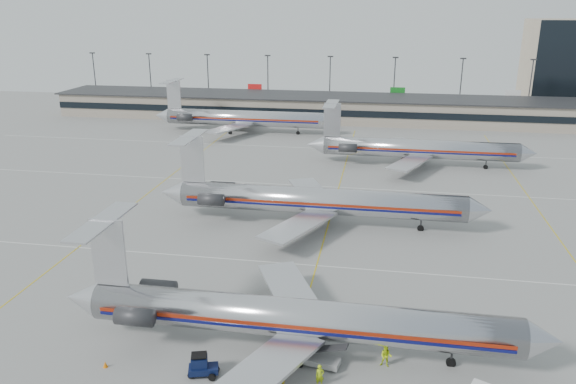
# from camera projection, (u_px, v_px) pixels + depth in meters

# --- Properties ---
(ground) EXTENTS (260.00, 260.00, 0.00)m
(ground) POSITION_uv_depth(u_px,v_px,m) (304.00, 309.00, 55.81)
(ground) COLOR gray
(ground) RESTS_ON ground
(apron_markings) EXTENTS (160.00, 0.15, 0.02)m
(apron_markings) POSITION_uv_depth(u_px,v_px,m) (317.00, 266.00, 65.15)
(apron_markings) COLOR silver
(apron_markings) RESTS_ON ground
(terminal) EXTENTS (162.00, 17.00, 6.25)m
(terminal) POSITION_uv_depth(u_px,v_px,m) (358.00, 108.00, 146.38)
(terminal) COLOR gray
(terminal) RESTS_ON ground
(light_mast_row) EXTENTS (163.60, 0.40, 15.28)m
(light_mast_row) POSITION_uv_depth(u_px,v_px,m) (362.00, 81.00, 157.78)
(light_mast_row) COLOR #38383D
(light_mast_row) RESTS_ON ground
(jet_foreground) EXTENTS (43.07, 25.36, 11.27)m
(jet_foreground) POSITION_uv_depth(u_px,v_px,m) (289.00, 317.00, 48.25)
(jet_foreground) COLOR silver
(jet_foreground) RESTS_ON ground
(jet_second_row) EXTENTS (45.41, 26.74, 11.89)m
(jet_second_row) POSITION_uv_depth(u_px,v_px,m) (313.00, 200.00, 76.53)
(jet_second_row) COLOR silver
(jet_second_row) RESTS_ON ground
(jet_third_row) EXTENTS (42.03, 25.85, 11.49)m
(jet_third_row) POSITION_uv_depth(u_px,v_px,m) (414.00, 148.00, 104.78)
(jet_third_row) COLOR silver
(jet_third_row) RESTS_ON ground
(jet_back_row) EXTENTS (44.03, 27.08, 12.04)m
(jet_back_row) POSITION_uv_depth(u_px,v_px,m) (241.00, 118.00, 132.36)
(jet_back_row) COLOR silver
(jet_back_row) RESTS_ON ground
(tug_left) EXTENTS (2.63, 1.81, 1.95)m
(tug_left) POSITION_uv_depth(u_px,v_px,m) (202.00, 366.00, 45.57)
(tug_left) COLOR #091234
(tug_left) RESTS_ON ground
(belt_loader) EXTENTS (4.59, 2.07, 2.36)m
(belt_loader) POSITION_uv_depth(u_px,v_px,m) (318.00, 359.00, 46.95)
(belt_loader) COLOR gray
(belt_loader) RESTS_ON ground
(ramp_worker_near) EXTENTS (0.79, 0.64, 1.87)m
(ramp_worker_near) POSITION_uv_depth(u_px,v_px,m) (320.00, 376.00, 44.31)
(ramp_worker_near) COLOR #A7C812
(ramp_worker_near) RESTS_ON ground
(ramp_worker_far) EXTENTS (1.06, 0.88, 1.97)m
(ramp_worker_far) POSITION_uv_depth(u_px,v_px,m) (386.00, 356.00, 46.68)
(ramp_worker_far) COLOR #C9E915
(ramp_worker_far) RESTS_ON ground
(cone_left) EXTENTS (0.43, 0.43, 0.55)m
(cone_left) POSITION_uv_depth(u_px,v_px,m) (105.00, 364.00, 46.79)
(cone_left) COLOR orange
(cone_left) RESTS_ON ground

